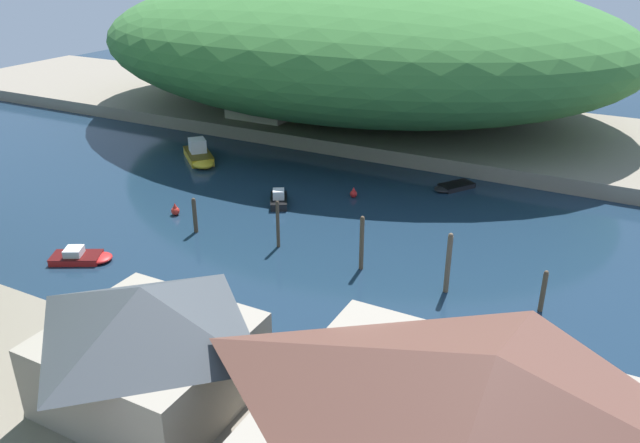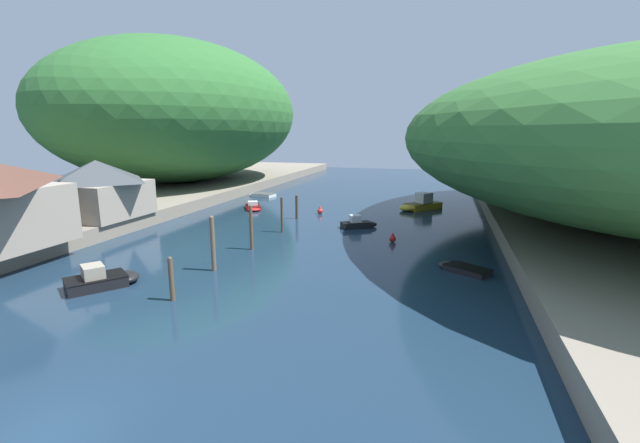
{
  "view_description": "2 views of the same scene",
  "coord_description": "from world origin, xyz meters",
  "px_view_note": "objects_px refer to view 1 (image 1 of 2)",
  "views": [
    {
      "loc": [
        -33.45,
        7.33,
        18.27
      ],
      "look_at": [
        -2.14,
        23.8,
        2.18
      ],
      "focal_mm": 35.0,
      "sensor_mm": 36.0,
      "label": 1
    },
    {
      "loc": [
        11.0,
        -8.55,
        9.01
      ],
      "look_at": [
        1.2,
        25.57,
        1.42
      ],
      "focal_mm": 24.0,
      "sensor_mm": 36.0,
      "label": 2
    }
  ],
  "objects_px": {
    "boat_cabin_cruiser": "(505,352)",
    "channel_buoy_far": "(175,210)",
    "boat_yellow_tender": "(199,155)",
    "channel_buoy_near": "(354,193)",
    "boat_mid_channel": "(279,198)",
    "boat_near_quay": "(452,187)",
    "boathouse_shed": "(148,342)",
    "boat_far_right_bank": "(82,257)",
    "person_on_quay": "(347,420)",
    "right_bank_cottage": "(262,90)"
  },
  "relations": [
    {
      "from": "channel_buoy_near",
      "to": "person_on_quay",
      "type": "distance_m",
      "value": 27.18
    },
    {
      "from": "boat_cabin_cruiser",
      "to": "person_on_quay",
      "type": "bearing_deg",
      "value": -164.82
    },
    {
      "from": "boat_mid_channel",
      "to": "person_on_quay",
      "type": "bearing_deg",
      "value": -84.06
    },
    {
      "from": "boat_cabin_cruiser",
      "to": "boat_far_right_bank",
      "type": "distance_m",
      "value": 25.58
    },
    {
      "from": "boat_far_right_bank",
      "to": "right_bank_cottage",
      "type": "bearing_deg",
      "value": 162.53
    },
    {
      "from": "boat_cabin_cruiser",
      "to": "channel_buoy_near",
      "type": "xyz_separation_m",
      "value": [
        15.19,
        14.99,
        -0.11
      ]
    },
    {
      "from": "boat_yellow_tender",
      "to": "boat_mid_channel",
      "type": "distance_m",
      "value": 12.31
    },
    {
      "from": "right_bank_cottage",
      "to": "channel_buoy_far",
      "type": "height_order",
      "value": "right_bank_cottage"
    },
    {
      "from": "boathouse_shed",
      "to": "boat_yellow_tender",
      "type": "height_order",
      "value": "boathouse_shed"
    },
    {
      "from": "channel_buoy_near",
      "to": "right_bank_cottage",
      "type": "bearing_deg",
      "value": 52.11
    },
    {
      "from": "right_bank_cottage",
      "to": "boat_cabin_cruiser",
      "type": "relative_size",
      "value": 1.59
    },
    {
      "from": "boat_far_right_bank",
      "to": "boat_mid_channel",
      "type": "bearing_deg",
      "value": 127.83
    },
    {
      "from": "boat_cabin_cruiser",
      "to": "boat_yellow_tender",
      "type": "height_order",
      "value": "boat_yellow_tender"
    },
    {
      "from": "boathouse_shed",
      "to": "channel_buoy_near",
      "type": "xyz_separation_m",
      "value": [
        26.09,
        3.2,
        -3.63
      ]
    },
    {
      "from": "boat_yellow_tender",
      "to": "boat_cabin_cruiser",
      "type": "bearing_deg",
      "value": 103.49
    },
    {
      "from": "boat_yellow_tender",
      "to": "channel_buoy_near",
      "type": "bearing_deg",
      "value": 126.98
    },
    {
      "from": "boat_cabin_cruiser",
      "to": "boat_far_right_bank",
      "type": "bearing_deg",
      "value": 131.84
    },
    {
      "from": "boat_near_quay",
      "to": "channel_buoy_far",
      "type": "height_order",
      "value": "channel_buoy_far"
    },
    {
      "from": "boat_far_right_bank",
      "to": "person_on_quay",
      "type": "height_order",
      "value": "person_on_quay"
    },
    {
      "from": "boat_yellow_tender",
      "to": "channel_buoy_far",
      "type": "xyz_separation_m",
      "value": [
        -10.37,
        -5.83,
        -0.21
      ]
    },
    {
      "from": "boathouse_shed",
      "to": "boat_yellow_tender",
      "type": "relative_size",
      "value": 1.42
    },
    {
      "from": "channel_buoy_far",
      "to": "channel_buoy_near",
      "type": "bearing_deg",
      "value": -47.72
    },
    {
      "from": "boat_cabin_cruiser",
      "to": "person_on_quay",
      "type": "relative_size",
      "value": 2.58
    },
    {
      "from": "boat_far_right_bank",
      "to": "channel_buoy_far",
      "type": "bearing_deg",
      "value": 147.81
    },
    {
      "from": "right_bank_cottage",
      "to": "boat_far_right_bank",
      "type": "relative_size",
      "value": 1.73
    },
    {
      "from": "right_bank_cottage",
      "to": "boat_far_right_bank",
      "type": "xyz_separation_m",
      "value": [
        -30.14,
        -5.94,
        -3.81
      ]
    },
    {
      "from": "person_on_quay",
      "to": "boat_near_quay",
      "type": "bearing_deg",
      "value": -99.82
    },
    {
      "from": "boat_far_right_bank",
      "to": "person_on_quay",
      "type": "xyz_separation_m",
      "value": [
        -7.36,
        -21.68,
        2.0
      ]
    },
    {
      "from": "boat_cabin_cruiser",
      "to": "channel_buoy_far",
      "type": "bearing_deg",
      "value": 113.27
    },
    {
      "from": "boathouse_shed",
      "to": "boat_cabin_cruiser",
      "type": "height_order",
      "value": "boathouse_shed"
    },
    {
      "from": "boat_cabin_cruiser",
      "to": "channel_buoy_near",
      "type": "relative_size",
      "value": 5.24
    },
    {
      "from": "boathouse_shed",
      "to": "boat_mid_channel",
      "type": "bearing_deg",
      "value": 19.02
    },
    {
      "from": "boat_near_quay",
      "to": "person_on_quay",
      "type": "xyz_separation_m",
      "value": [
        -29.91,
        -4.91,
        2.08
      ]
    },
    {
      "from": "boat_far_right_bank",
      "to": "boat_cabin_cruiser",
      "type": "bearing_deg",
      "value": 66.2
    },
    {
      "from": "boat_yellow_tender",
      "to": "channel_buoy_far",
      "type": "bearing_deg",
      "value": 70.97
    },
    {
      "from": "boat_mid_channel",
      "to": "boat_near_quay",
      "type": "height_order",
      "value": "boat_mid_channel"
    },
    {
      "from": "boat_near_quay",
      "to": "channel_buoy_far",
      "type": "bearing_deg",
      "value": 74.88
    },
    {
      "from": "boat_cabin_cruiser",
      "to": "boat_near_quay",
      "type": "xyz_separation_m",
      "value": [
        20.39,
        8.72,
        -0.24
      ]
    },
    {
      "from": "right_bank_cottage",
      "to": "boat_near_quay",
      "type": "distance_m",
      "value": 24.27
    },
    {
      "from": "boat_yellow_tender",
      "to": "boat_mid_channel",
      "type": "xyz_separation_m",
      "value": [
        -4.93,
        -11.28,
        -0.19
      ]
    },
    {
      "from": "boat_near_quay",
      "to": "channel_buoy_near",
      "type": "xyz_separation_m",
      "value": [
        -5.21,
        6.27,
        0.13
      ]
    },
    {
      "from": "boathouse_shed",
      "to": "channel_buoy_near",
      "type": "distance_m",
      "value": 26.53
    },
    {
      "from": "right_bank_cottage",
      "to": "person_on_quay",
      "type": "xyz_separation_m",
      "value": [
        -37.5,
        -27.62,
        -1.81
      ]
    },
    {
      "from": "boat_cabin_cruiser",
      "to": "boat_far_right_bank",
      "type": "relative_size",
      "value": 1.09
    },
    {
      "from": "channel_buoy_near",
      "to": "channel_buoy_far",
      "type": "distance_m",
      "value": 13.5
    },
    {
      "from": "boat_yellow_tender",
      "to": "channel_buoy_near",
      "type": "distance_m",
      "value": 15.87
    },
    {
      "from": "boat_mid_channel",
      "to": "channel_buoy_near",
      "type": "bearing_deg",
      "value": 8.0
    },
    {
      "from": "boathouse_shed",
      "to": "channel_buoy_near",
      "type": "height_order",
      "value": "boathouse_shed"
    },
    {
      "from": "boat_near_quay",
      "to": "right_bank_cottage",
      "type": "bearing_deg",
      "value": 15.09
    },
    {
      "from": "boathouse_shed",
      "to": "person_on_quay",
      "type": "height_order",
      "value": "boathouse_shed"
    }
  ]
}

